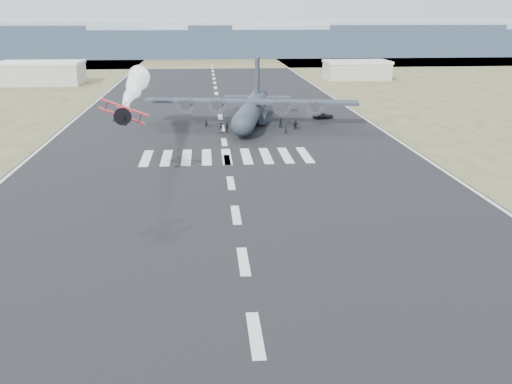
{
  "coord_description": "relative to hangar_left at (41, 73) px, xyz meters",
  "views": [
    {
      "loc": [
        -2.95,
        -33.71,
        20.89
      ],
      "look_at": [
        1.75,
        19.36,
        4.0
      ],
      "focal_mm": 40.0,
      "sensor_mm": 36.0,
      "label": 1
    }
  ],
  "objects": [
    {
      "name": "hangar_right",
      "position": [
        98.0,
        5.0,
        -0.4
      ],
      "size": [
        20.5,
        12.5,
        5.9
      ],
      "color": "#A29E90",
      "rests_on": "ground"
    },
    {
      "name": "crew_b",
      "position": [
        63.03,
        -73.96,
        -2.49
      ],
      "size": [
        0.98,
        0.71,
        1.83
      ],
      "primitive_type": "imported",
      "rotation": [
        0.0,
        0.0,
        0.19
      ],
      "color": "black",
      "rests_on": "ground"
    },
    {
      "name": "transport_aircraft",
      "position": [
        57.98,
        -68.64,
        -0.37
      ],
      "size": [
        40.71,
        33.35,
        11.78
      ],
      "rotation": [
        0.0,
        0.0,
        -0.19
      ],
      "color": "#202831",
      "rests_on": "ground"
    },
    {
      "name": "crew_h",
      "position": [
        51.63,
        -77.32,
        -2.5
      ],
      "size": [
        1.03,
        0.86,
        1.81
      ],
      "primitive_type": "imported",
      "rotation": [
        0.0,
        0.0,
        2.72
      ],
      "color": "black",
      "rests_on": "ground"
    },
    {
      "name": "ridge_seg_e",
      "position": [
        117.0,
        115.0,
        4.09
      ],
      "size": [
        150.0,
        50.0,
        15.0
      ],
      "primitive_type": "cube",
      "color": "#8A9FB0",
      "rests_on": "ground"
    },
    {
      "name": "ridge_seg_c",
      "position": [
        -13.0,
        115.0,
        5.09
      ],
      "size": [
        150.0,
        50.0,
        17.0
      ],
      "primitive_type": "cube",
      "color": "#8A9FB0",
      "rests_on": "ground"
    },
    {
      "name": "crew_a",
      "position": [
        63.24,
        -79.24,
        -2.59
      ],
      "size": [
        0.61,
        0.69,
        1.64
      ],
      "primitive_type": "imported",
      "rotation": [
        0.0,
        0.0,
        1.78
      ],
      "color": "black",
      "rests_on": "ground"
    },
    {
      "name": "hangar_left",
      "position": [
        0.0,
        0.0,
        0.0
      ],
      "size": [
        24.5,
        14.5,
        6.7
      ],
      "color": "#A29E90",
      "rests_on": "ground"
    },
    {
      "name": "scrub_far",
      "position": [
        52.0,
        85.0,
        -3.41
      ],
      "size": [
        500.0,
        80.0,
        0.0
      ],
      "primitive_type": "cube",
      "color": "brown",
      "rests_on": "ground"
    },
    {
      "name": "smoke_trail",
      "position": [
        37.62,
        -80.0,
        6.18
      ],
      "size": [
        3.9,
        36.23,
        3.69
      ],
      "rotation": [
        0.0,
        0.0,
        0.05
      ],
      "color": "white"
    },
    {
      "name": "crew_e",
      "position": [
        56.31,
        -74.46,
        -2.57
      ],
      "size": [
        0.86,
        0.57,
        1.68
      ],
      "primitive_type": "imported",
      "rotation": [
        0.0,
        0.0,
        6.21
      ],
      "color": "black",
      "rests_on": "ground"
    },
    {
      "name": "aerobatic_biplane",
      "position": [
        39.11,
        -109.3,
        5.91
      ],
      "size": [
        5.52,
        5.27,
        3.39
      ],
      "rotation": [
        0.0,
        0.38,
        0.05
      ],
      "color": "red"
    },
    {
      "name": "support_vehicle",
      "position": [
        73.0,
        -64.39,
        -2.81
      ],
      "size": [
        4.64,
        3.06,
        1.19
      ],
      "primitive_type": "imported",
      "rotation": [
        0.0,
        0.0,
        1.85
      ],
      "color": "black",
      "rests_on": "ground"
    },
    {
      "name": "ground",
      "position": [
        52.0,
        -145.0,
        -3.41
      ],
      "size": [
        500.0,
        500.0,
        0.0
      ],
      "primitive_type": "plane",
      "color": "black",
      "rests_on": "ground"
    },
    {
      "name": "crew_c",
      "position": [
        55.64,
        -76.9,
        -2.61
      ],
      "size": [
        0.74,
        1.13,
        1.6
      ],
      "primitive_type": "imported",
      "rotation": [
        0.0,
        0.0,
        4.44
      ],
      "color": "black",
      "rests_on": "ground"
    },
    {
      "name": "runway_markings",
      "position": [
        52.0,
        -85.0,
        -3.4
      ],
      "size": [
        60.0,
        260.0,
        0.01
      ],
      "primitive_type": null,
      "color": "silver",
      "rests_on": "ground"
    },
    {
      "name": "ridge_seg_d",
      "position": [
        52.0,
        115.0,
        3.09
      ],
      "size": [
        150.0,
        50.0,
        13.0
      ],
      "primitive_type": "cube",
      "color": "#8A9FB0",
      "rests_on": "ground"
    },
    {
      "name": "ridge_seg_f",
      "position": [
        182.0,
        115.0,
        5.09
      ],
      "size": [
        150.0,
        50.0,
        17.0
      ],
      "primitive_type": "cube",
      "color": "#8A9FB0",
      "rests_on": "ground"
    },
    {
      "name": "crew_d",
      "position": [
        52.83,
        -76.89,
        -2.55
      ],
      "size": [
        0.95,
        1.13,
        1.72
      ],
      "primitive_type": "imported",
      "rotation": [
        0.0,
        0.0,
        1.05
      ],
      "color": "black",
      "rests_on": "ground"
    },
    {
      "name": "crew_g",
      "position": [
        49.04,
        -72.23,
        -2.54
      ],
      "size": [
        0.79,
        0.73,
        1.74
      ],
      "primitive_type": "imported",
      "rotation": [
        0.0,
        0.0,
        3.54
      ],
      "color": "black",
      "rests_on": "ground"
    },
    {
      "name": "crew_f",
      "position": [
        65.58,
        -75.34,
        -2.53
      ],
      "size": [
        1.61,
        1.42,
        1.76
      ],
      "primitive_type": "imported",
      "rotation": [
        0.0,
        0.0,
        0.66
      ],
      "color": "black",
      "rests_on": "ground"
    }
  ]
}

